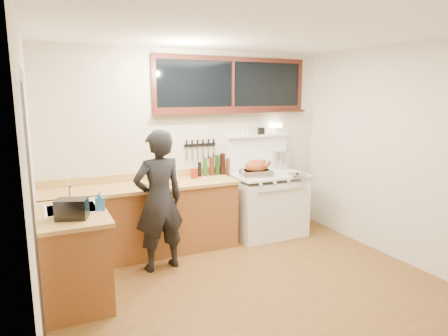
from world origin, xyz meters
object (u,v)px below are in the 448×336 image
man (159,201)px  cutting_board (162,180)px  vintage_stove (267,203)px  roast_turkey (256,170)px

man → cutting_board: bearing=69.8°
vintage_stove → roast_turkey: 0.61m
roast_turkey → man: bearing=-167.0°
vintage_stove → man: 1.83m
man → roast_turkey: size_ratio=3.71×
man → cutting_board: size_ratio=3.63×
cutting_board → roast_turkey: roast_turkey is taller
cutting_board → roast_turkey: bearing=-5.9°
vintage_stove → man: bearing=-164.6°
vintage_stove → roast_turkey: (-0.27, -0.14, 0.53)m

